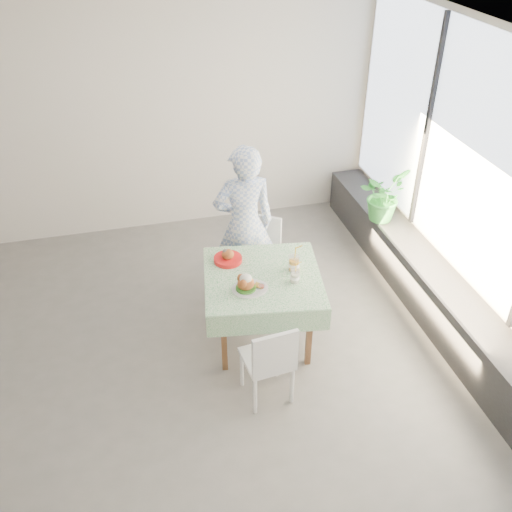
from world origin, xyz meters
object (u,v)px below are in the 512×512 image
object	(u,v)px
cafe_table	(263,300)
main_dish	(248,285)
diner	(244,225)
juice_cup_orange	(294,264)
chair_far	(258,269)
potted_plant	(383,195)
chair_near	(267,373)

from	to	relation	value
cafe_table	main_dish	distance (m)	0.42
diner	juice_cup_orange	world-z (taller)	diner
cafe_table	diner	size ratio (longest dim) A/B	0.70
chair_far	main_dish	bearing A→B (deg)	-109.77
cafe_table	main_dish	size ratio (longest dim) A/B	3.68
diner	juice_cup_orange	size ratio (longest dim) A/B	5.65
cafe_table	juice_cup_orange	world-z (taller)	juice_cup_orange
chair_far	diner	distance (m)	0.61
diner	potted_plant	bearing A→B (deg)	-169.01
cafe_table	chair_far	distance (m)	0.81
cafe_table	juice_cup_orange	distance (m)	0.46
main_dish	juice_cup_orange	bearing A→B (deg)	21.41
diner	juice_cup_orange	xyz separation A→B (m)	(0.29, -0.73, -0.04)
chair_near	potted_plant	xyz separation A→B (m)	(1.81, 1.78, 0.54)
chair_near	main_dish	size ratio (longest dim) A/B	2.53
juice_cup_orange	potted_plant	world-z (taller)	potted_plant
cafe_table	juice_cup_orange	size ratio (longest dim) A/B	3.97
juice_cup_orange	cafe_table	bearing A→B (deg)	-176.46
main_dish	juice_cup_orange	size ratio (longest dim) A/B	1.08
cafe_table	potted_plant	distance (m)	2.01
chair_near	main_dish	distance (m)	0.77
cafe_table	chair_far	size ratio (longest dim) A/B	1.44
cafe_table	chair_near	distance (m)	0.76
chair_near	juice_cup_orange	distance (m)	1.02
chair_near	main_dish	world-z (taller)	main_dish
cafe_table	main_dish	xyz separation A→B (m)	(-0.18, -0.17, 0.34)
chair_near	potted_plant	distance (m)	2.60
cafe_table	chair_far	world-z (taller)	chair_far
main_dish	potted_plant	bearing A→B (deg)	33.93
chair_far	chair_near	size ratio (longest dim) A/B	1.01
diner	main_dish	size ratio (longest dim) A/B	5.24
main_dish	potted_plant	world-z (taller)	potted_plant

